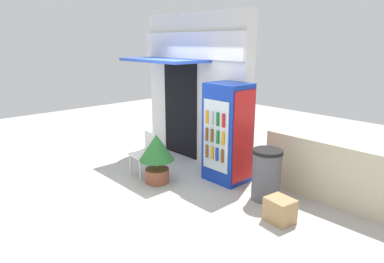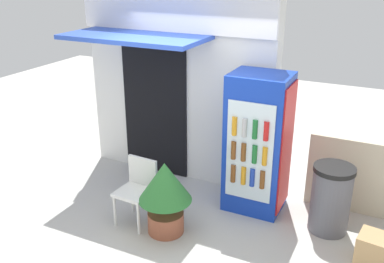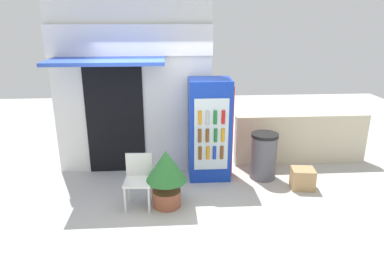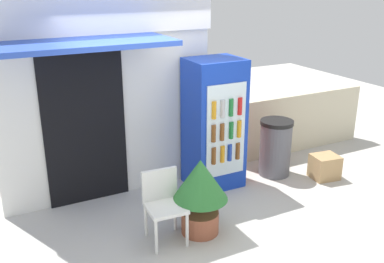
{
  "view_description": "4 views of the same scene",
  "coord_description": "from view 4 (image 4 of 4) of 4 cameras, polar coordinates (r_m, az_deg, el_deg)",
  "views": [
    {
      "loc": [
        4.88,
        -3.67,
        2.61
      ],
      "look_at": [
        0.43,
        0.44,
        0.99
      ],
      "focal_mm": 31.97,
      "sensor_mm": 36.0,
      "label": 1
    },
    {
      "loc": [
        2.29,
        -4.04,
        3.17
      ],
      "look_at": [
        0.16,
        0.35,
        1.23
      ],
      "focal_mm": 40.4,
      "sensor_mm": 36.0,
      "label": 2
    },
    {
      "loc": [
        0.06,
        -5.1,
        2.93
      ],
      "look_at": [
        0.44,
        0.42,
        1.09
      ],
      "focal_mm": 32.83,
      "sensor_mm": 36.0,
      "label": 3
    },
    {
      "loc": [
        -2.2,
        -4.09,
        2.93
      ],
      "look_at": [
        0.12,
        0.38,
        1.13
      ],
      "focal_mm": 40.95,
      "sensor_mm": 36.0,
      "label": 4
    }
  ],
  "objects": [
    {
      "name": "ground",
      "position": [
        5.49,
        0.74,
        -12.6
      ],
      "size": [
        16.0,
        16.0,
        0.0
      ],
      "primitive_type": "plane",
      "color": "beige"
    },
    {
      "name": "storefront_building",
      "position": [
        5.93,
        -11.38,
        6.73
      ],
      "size": [
        2.96,
        1.26,
        3.19
      ],
      "color": "silver",
      "rests_on": "ground"
    },
    {
      "name": "drink_cooler",
      "position": [
        6.24,
        2.97,
        0.98
      ],
      "size": [
        0.77,
        0.69,
        1.87
      ],
      "color": "#1438B2",
      "rests_on": "ground"
    },
    {
      "name": "plastic_chair",
      "position": [
        5.09,
        -3.78,
        -8.97
      ],
      "size": [
        0.45,
        0.46,
        0.84
      ],
      "color": "silver",
      "rests_on": "ground"
    },
    {
      "name": "potted_plant_near_shop",
      "position": [
        5.16,
        1.11,
        -7.43
      ],
      "size": [
        0.65,
        0.65,
        0.94
      ],
      "color": "#995138",
      "rests_on": "ground"
    },
    {
      "name": "trash_bin",
      "position": [
        6.84,
        10.79,
        -2.05
      ],
      "size": [
        0.5,
        0.5,
        0.88
      ],
      "color": "#595960",
      "rests_on": "ground"
    },
    {
      "name": "stone_boundary_wall",
      "position": [
        7.87,
        13.35,
        1.21
      ],
      "size": [
        2.72,
        0.22,
        1.02
      ],
      "primitive_type": "cube",
      "color": "beige",
      "rests_on": "ground"
    },
    {
      "name": "cardboard_box",
      "position": [
        6.98,
        16.9,
        -4.42
      ],
      "size": [
        0.44,
        0.39,
        0.37
      ],
      "primitive_type": "cube",
      "rotation": [
        0.0,
        0.0,
        -0.14
      ],
      "color": "tan",
      "rests_on": "ground"
    }
  ]
}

